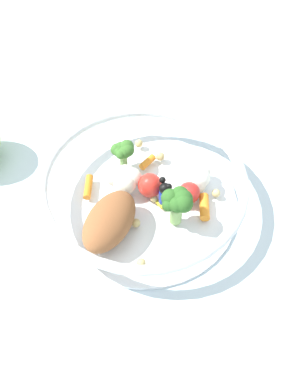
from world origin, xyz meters
The scene contains 2 objects.
ground_plane centered at (0.00, 0.00, 0.00)m, with size 2.40×2.40×0.00m, color silver.
food_container centered at (0.00, 0.00, 0.03)m, with size 0.25×0.25×0.06m.
Camera 1 is at (0.31, 0.07, 0.43)m, focal length 39.06 mm.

